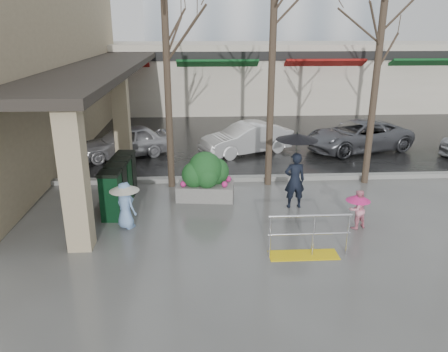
{
  "coord_description": "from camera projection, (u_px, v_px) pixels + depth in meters",
  "views": [
    {
      "loc": [
        -1.04,
        -10.01,
        5.04
      ],
      "look_at": [
        -0.43,
        0.76,
        1.3
      ],
      "focal_mm": 35.0,
      "sensor_mm": 36.0,
      "label": 1
    }
  ],
  "objects": [
    {
      "name": "tree_mideast",
      "position": [
        381.0,
        31.0,
        13.19
      ],
      "size": [
        3.2,
        3.2,
        6.5
      ],
      "color": "#382B21",
      "rests_on": "ground"
    },
    {
      "name": "car_b",
      "position": [
        247.0,
        138.0,
        17.92
      ],
      "size": [
        4.03,
        2.8,
        1.26
      ],
      "primitive_type": "imported",
      "rotation": [
        0.0,
        0.0,
        -1.14
      ],
      "color": "white",
      "rests_on": "ground"
    },
    {
      "name": "street_asphalt",
      "position": [
        214.0,
        98.0,
        31.9
      ],
      "size": [
        120.0,
        36.0,
        0.01
      ],
      "primitive_type": "cube",
      "color": "black",
      "rests_on": "ground"
    },
    {
      "name": "curb",
      "position": [
        231.0,
        179.0,
        14.89
      ],
      "size": [
        120.0,
        0.3,
        0.15
      ],
      "primitive_type": "cube",
      "color": "gray",
      "rests_on": "ground"
    },
    {
      "name": "canopy_slab",
      "position": [
        104.0,
        63.0,
        17.25
      ],
      "size": [
        2.8,
        18.0,
        0.25
      ],
      "primitive_type": "cube",
      "color": "#2D2823",
      "rests_on": "pillar_front"
    },
    {
      "name": "planter",
      "position": [
        206.0,
        177.0,
        13.16
      ],
      "size": [
        1.79,
        1.06,
        1.49
      ],
      "rotation": [
        0.0,
        0.0,
        -0.11
      ],
      "color": "gray",
      "rests_on": "ground"
    },
    {
      "name": "child_blue",
      "position": [
        125.0,
        201.0,
        11.25
      ],
      "size": [
        0.77,
        0.77,
        1.26
      ],
      "rotation": [
        0.0,
        0.0,
        2.42
      ],
      "color": "#7DA5DE",
      "rests_on": "ground"
    },
    {
      "name": "pillar_back",
      "position": [
        122.0,
        120.0,
        16.02
      ],
      "size": [
        0.55,
        0.55,
        3.5
      ],
      "primitive_type": "cube",
      "color": "tan",
      "rests_on": "ground"
    },
    {
      "name": "woman",
      "position": [
        296.0,
        164.0,
        12.34
      ],
      "size": [
        1.19,
        1.19,
        2.25
      ],
      "rotation": [
        0.0,
        0.0,
        3.21
      ],
      "color": "black",
      "rests_on": "ground"
    },
    {
      "name": "car_c",
      "position": [
        358.0,
        136.0,
        18.37
      ],
      "size": [
        4.94,
        3.28,
        1.26
      ],
      "primitive_type": "imported",
      "rotation": [
        0.0,
        0.0,
        -1.29
      ],
      "color": "#58595F",
      "rests_on": "ground"
    },
    {
      "name": "pillar_front",
      "position": [
        75.0,
        178.0,
        9.89
      ],
      "size": [
        0.55,
        0.55,
        3.5
      ],
      "primitive_type": "cube",
      "color": "tan",
      "rests_on": "ground"
    },
    {
      "name": "tree_midwest",
      "position": [
        274.0,
        18.0,
        12.89
      ],
      "size": [
        3.2,
        3.2,
        7.0
      ],
      "color": "#382B21",
      "rests_on": "ground"
    },
    {
      "name": "news_boxes",
      "position": [
        119.0,
        184.0,
        12.65
      ],
      "size": [
        0.7,
        2.47,
        1.36
      ],
      "rotation": [
        0.0,
        0.0,
        -0.06
      ],
      "color": "black",
      "rests_on": "ground"
    },
    {
      "name": "handrail",
      "position": [
        307.0,
        241.0,
        9.96
      ],
      "size": [
        1.9,
        0.5,
        1.03
      ],
      "color": "yellow",
      "rests_on": "ground"
    },
    {
      "name": "ground",
      "position": [
        242.0,
        233.0,
        11.15
      ],
      "size": [
        120.0,
        120.0,
        0.0
      ],
      "primitive_type": "plane",
      "color": "#51514F",
      "rests_on": "ground"
    },
    {
      "name": "tree_west",
      "position": [
        165.0,
        23.0,
        12.77
      ],
      "size": [
        3.2,
        3.2,
        6.8
      ],
      "color": "#382B21",
      "rests_on": "ground"
    },
    {
      "name": "car_a",
      "position": [
        124.0,
        141.0,
        17.44
      ],
      "size": [
        3.99,
        2.81,
        1.26
      ],
      "primitive_type": "imported",
      "rotation": [
        0.0,
        0.0,
        -1.17
      ],
      "color": "#ADACB1",
      "rests_on": "ground"
    },
    {
      "name": "storefront_row",
      "position": [
        247.0,
        76.0,
        27.54
      ],
      "size": [
        34.0,
        6.74,
        4.0
      ],
      "color": "beige",
      "rests_on": "ground"
    },
    {
      "name": "child_pink",
      "position": [
        358.0,
        206.0,
        11.27
      ],
      "size": [
        0.63,
        0.63,
        1.05
      ],
      "rotation": [
        0.0,
        0.0,
        3.49
      ],
      "color": "pink",
      "rests_on": "ground"
    }
  ]
}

